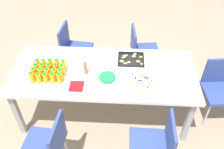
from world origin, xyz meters
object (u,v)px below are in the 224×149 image
object	(u,v)px
snack_tray	(131,60)
cardboard_tube	(85,68)
juice_bottle_19	(64,65)
chair_end	(219,86)
chair_far_right	(141,49)
juice_bottle_13	(56,69)
chair_near_left	(48,144)
juice_bottle_14	(62,70)
juice_bottle_1	(39,78)
juice_bottle_15	(38,64)
juice_bottle_8	(55,74)
juice_bottle_10	(36,69)
chair_near_right	(156,144)
juice_bottle_12	(49,69)
juice_bottle_6	(41,73)
chair_far_left	(73,47)
juice_bottle_2	(45,78)
juice_bottle_4	(59,78)
juice_bottle_7	(47,73)
fruit_pizza	(142,80)
juice_bottle_3	(53,78)
juice_bottle_0	(32,77)
plate_stack	(107,77)
party_table	(103,75)
juice_bottle_17	(50,64)
juice_bottle_9	(60,74)
juice_bottle_18	(57,64)
napkin_stack	(76,86)
juice_bottle_16	(44,64)

from	to	relation	value
snack_tray	cardboard_tube	world-z (taller)	cardboard_tube
juice_bottle_19	chair_end	bearing A→B (deg)	2.28
chair_far_right	juice_bottle_13	distance (m)	1.36
chair_near_left	juice_bottle_14	world-z (taller)	juice_bottle_14
juice_bottle_1	juice_bottle_15	bearing A→B (deg)	107.43
juice_bottle_8	juice_bottle_10	bearing A→B (deg)	162.77
chair_near_right	juice_bottle_8	size ratio (longest dim) A/B	6.02
juice_bottle_8	juice_bottle_12	bearing A→B (deg)	136.15
juice_bottle_1	cardboard_tube	bearing A→B (deg)	18.99
chair_near_left	juice_bottle_12	size ratio (longest dim) A/B	5.86
chair_near_right	chair_far_right	xyz separation A→B (m)	(-0.11, 1.55, 0.00)
juice_bottle_6	snack_tray	world-z (taller)	juice_bottle_6
chair_end	juice_bottle_19	world-z (taller)	juice_bottle_19
juice_bottle_6	chair_far_left	bearing A→B (deg)	80.04
juice_bottle_2	juice_bottle_1	bearing A→B (deg)	-172.93
juice_bottle_4	juice_bottle_10	world-z (taller)	juice_bottle_4
juice_bottle_2	juice_bottle_19	size ratio (longest dim) A/B	0.95
juice_bottle_7	fruit_pizza	size ratio (longest dim) A/B	0.46
juice_bottle_3	fruit_pizza	bearing A→B (deg)	4.27
juice_bottle_3	juice_bottle_7	world-z (taller)	juice_bottle_7
juice_bottle_0	juice_bottle_14	size ratio (longest dim) A/B	1.04
fruit_pizza	plate_stack	bearing A→B (deg)	176.46
juice_bottle_1	chair_far_left	bearing A→B (deg)	80.51
snack_tray	juice_bottle_1	bearing A→B (deg)	-156.65
party_table	juice_bottle_13	size ratio (longest dim) A/B	14.79
chair_end	juice_bottle_17	size ratio (longest dim) A/B	5.78
juice_bottle_7	juice_bottle_12	size ratio (longest dim) A/B	1.02
chair_far_left	plate_stack	distance (m)	1.10
juice_bottle_6	juice_bottle_14	world-z (taller)	same
juice_bottle_6	juice_bottle_9	distance (m)	0.22
chair_near_left	cardboard_tube	bearing A→B (deg)	-15.07
juice_bottle_0	plate_stack	bearing A→B (deg)	7.13
chair_near_left	snack_tray	distance (m)	1.34
juice_bottle_18	napkin_stack	xyz separation A→B (m)	(0.26, -0.28, -0.06)
chair_far_right	juice_bottle_17	distance (m)	1.37
party_table	juice_bottle_0	bearing A→B (deg)	-163.86
party_table	juice_bottle_6	size ratio (longest dim) A/B	15.25
juice_bottle_2	plate_stack	bearing A→B (deg)	7.90
chair_end	juice_bottle_13	bearing A→B (deg)	-1.43
party_table	juice_bottle_9	bearing A→B (deg)	-162.77
juice_bottle_16	party_table	bearing A→B (deg)	-0.64
chair_end	juice_bottle_18	distance (m)	1.99
juice_bottle_6	juice_bottle_17	xyz separation A→B (m)	(0.07, 0.15, 0.00)
juice_bottle_12	juice_bottle_14	distance (m)	0.15
juice_bottle_12	cardboard_tube	bearing A→B (deg)	1.67
juice_bottle_6	plate_stack	distance (m)	0.74
juice_bottle_1	juice_bottle_9	world-z (taller)	juice_bottle_9
juice_bottle_0	juice_bottle_14	xyz separation A→B (m)	(0.30, 0.15, -0.00)
juice_bottle_7	juice_bottle_13	xyz separation A→B (m)	(0.08, 0.08, 0.00)
juice_bottle_15	napkin_stack	world-z (taller)	juice_bottle_15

